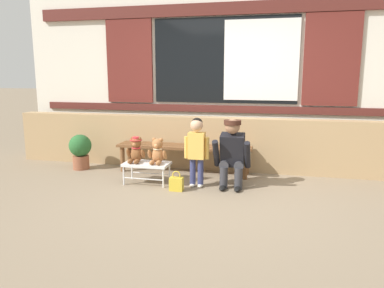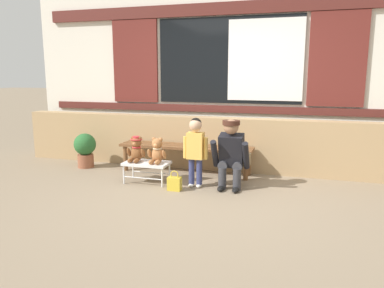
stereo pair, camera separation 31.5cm
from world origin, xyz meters
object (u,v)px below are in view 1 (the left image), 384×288
teddy_bear_plain (157,152)px  adult_crouching (233,153)px  handbag_on_ground (176,184)px  wooden_bench_long (184,150)px  child_standing (197,145)px  potted_plant (80,150)px  small_display_bench (147,165)px  teddy_bear_with_hat (136,150)px

teddy_bear_plain → adult_crouching: bearing=5.2°
teddy_bear_plain → handbag_on_ground: bearing=-34.3°
wooden_bench_long → child_standing: size_ratio=2.19×
teddy_bear_plain → handbag_on_ground: size_ratio=1.34×
potted_plant → small_display_bench: bearing=-21.2°
teddy_bear_with_hat → handbag_on_ground: bearing=-19.4°
teddy_bear_plain → wooden_bench_long: bearing=72.8°
child_standing → teddy_bear_plain: bearing=179.9°
handbag_on_ground → wooden_bench_long: bearing=98.4°
handbag_on_ground → small_display_bench: bearing=155.2°
wooden_bench_long → child_standing: bearing=-61.9°
wooden_bench_long → teddy_bear_plain: (-0.21, -0.67, 0.09)m
wooden_bench_long → teddy_bear_with_hat: teddy_bear_with_hat is taller
small_display_bench → child_standing: (0.72, 0.00, 0.33)m
adult_crouching → wooden_bench_long: bearing=145.7°
adult_crouching → small_display_bench: bearing=-175.5°
handbag_on_ground → potted_plant: (-1.83, 0.75, 0.23)m
small_display_bench → teddy_bear_plain: (0.16, 0.00, 0.20)m
teddy_bear_with_hat → teddy_bear_plain: size_ratio=1.00×
child_standing → potted_plant: (-2.06, 0.52, -0.27)m
wooden_bench_long → teddy_bear_plain: size_ratio=5.78×
teddy_bear_with_hat → potted_plant: 1.29m
wooden_bench_long → handbag_on_ground: bearing=-81.6°
adult_crouching → child_standing: bearing=-168.8°
wooden_bench_long → small_display_bench: (-0.37, -0.67, -0.11)m
wooden_bench_long → adult_crouching: size_ratio=2.21×
teddy_bear_with_hat → adult_crouching: 1.37m
child_standing → adult_crouching: child_standing is taller
small_display_bench → teddy_bear_with_hat: size_ratio=1.76×
teddy_bear_plain → small_display_bench: bearing=-179.5°
wooden_bench_long → teddy_bear_with_hat: (-0.53, -0.67, 0.10)m
small_display_bench → adult_crouching: 1.23m
small_display_bench → teddy_bear_plain: size_ratio=1.76×
small_display_bench → handbag_on_ground: small_display_bench is taller
handbag_on_ground → potted_plant: potted_plant is taller
wooden_bench_long → small_display_bench: size_ratio=3.28×
small_display_bench → potted_plant: size_ratio=1.12×
handbag_on_ground → potted_plant: bearing=157.8°
handbag_on_ground → potted_plant: size_ratio=0.48×
wooden_bench_long → handbag_on_ground: wooden_bench_long is taller
handbag_on_ground → potted_plant: 1.99m
teddy_bear_plain → potted_plant: 1.59m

